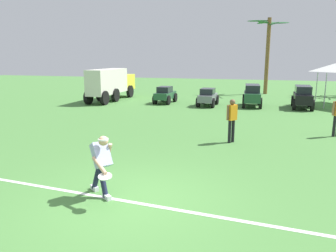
{
  "coord_description": "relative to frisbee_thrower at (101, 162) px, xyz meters",
  "views": [
    {
      "loc": [
        2.56,
        -6.0,
        3.0
      ],
      "look_at": [
        -0.25,
        3.57,
        0.9
      ],
      "focal_mm": 35.0,
      "sensor_mm": 36.0,
      "label": 1
    }
  ],
  "objects": [
    {
      "name": "parked_car_slot_a",
      "position": [
        -3.01,
        14.7,
        -0.22
      ],
      "size": [
        1.13,
        2.22,
        1.1
      ],
      "color": "#235133",
      "rests_on": "ground_plane"
    },
    {
      "name": "parked_car_slot_c",
      "position": [
        2.6,
        14.75,
        -0.07
      ],
      "size": [
        1.27,
        2.45,
        1.34
      ],
      "color": "#235133",
      "rests_on": "ground_plane"
    },
    {
      "name": "palm_tree_far_left",
      "position": [
        3.37,
        22.36,
        2.94
      ],
      "size": [
        3.29,
        3.49,
        6.09
      ],
      "color": "brown",
      "rests_on": "ground_plane"
    },
    {
      "name": "teammate_near_sideline",
      "position": [
        2.25,
        5.49,
        0.15
      ],
      "size": [
        0.36,
        0.44,
        1.56
      ],
      "color": "black",
      "rests_on": "ground_plane"
    },
    {
      "name": "parked_car_slot_b",
      "position": [
        -0.06,
        14.2,
        -0.22
      ],
      "size": [
        1.12,
        2.22,
        1.1
      ],
      "color": "slate",
      "rests_on": "ground_plane"
    },
    {
      "name": "field_line_paint",
      "position": [
        0.72,
        -0.11,
        -0.78
      ],
      "size": [
        23.39,
        1.95,
        0.01
      ],
      "primitive_type": "cube",
      "rotation": [
        0.0,
        0.0,
        -0.08
      ],
      "color": "white",
      "rests_on": "ground_plane"
    },
    {
      "name": "ground_plane",
      "position": [
        0.72,
        -0.07,
        -0.79
      ],
      "size": [
        80.0,
        80.0,
        0.0
      ],
      "primitive_type": "plane",
      "color": "#477D3B"
    },
    {
      "name": "box_truck",
      "position": [
        -7.04,
        14.94,
        0.45
      ],
      "size": [
        1.44,
        5.91,
        2.2
      ],
      "color": "yellow",
      "rests_on": "ground_plane"
    },
    {
      "name": "frisbee_thrower",
      "position": [
        0.0,
        0.0,
        0.0
      ],
      "size": [
        0.85,
        0.89,
        1.39
      ],
      "color": "#191E38",
      "rests_on": "ground_plane"
    },
    {
      "name": "parked_car_slot_d",
      "position": [
        5.51,
        14.75,
        -0.07
      ],
      "size": [
        1.2,
        2.42,
        1.34
      ],
      "color": "black",
      "rests_on": "ground_plane"
    },
    {
      "name": "frisbee_in_flight",
      "position": [
        0.34,
        -0.5,
        -0.11
      ],
      "size": [
        0.34,
        0.34,
        0.09
      ],
      "color": "white"
    }
  ]
}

